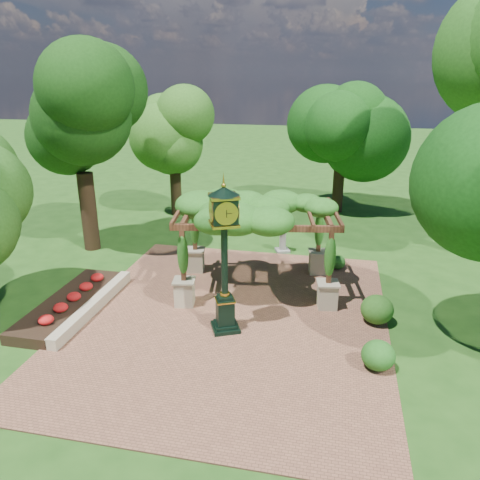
# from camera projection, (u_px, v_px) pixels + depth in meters

# --- Properties ---
(ground) EXTENTS (120.00, 120.00, 0.00)m
(ground) POSITION_uv_depth(u_px,v_px,m) (223.00, 334.00, 14.40)
(ground) COLOR #1E4714
(ground) RESTS_ON ground
(brick_plaza) EXTENTS (10.00, 12.00, 0.04)m
(brick_plaza) POSITION_uv_depth(u_px,v_px,m) (231.00, 318.00, 15.32)
(brick_plaza) COLOR brown
(brick_plaza) RESTS_ON ground
(border_wall) EXTENTS (0.35, 5.00, 0.40)m
(border_wall) POSITION_uv_depth(u_px,v_px,m) (94.00, 306.00, 15.69)
(border_wall) COLOR #C6B793
(border_wall) RESTS_ON ground
(flower_bed) EXTENTS (1.50, 5.00, 0.36)m
(flower_bed) POSITION_uv_depth(u_px,v_px,m) (70.00, 304.00, 15.87)
(flower_bed) COLOR red
(flower_bed) RESTS_ON ground
(pedestal_clock) EXTENTS (1.21, 1.21, 4.64)m
(pedestal_clock) POSITION_uv_depth(u_px,v_px,m) (224.00, 247.00, 13.67)
(pedestal_clock) COLOR black
(pedestal_clock) RESTS_ON brick_plaza
(pergola) EXTENTS (6.15, 4.42, 3.56)m
(pergola) POSITION_uv_depth(u_px,v_px,m) (257.00, 213.00, 16.47)
(pergola) COLOR #C1B58F
(pergola) RESTS_ON brick_plaza
(sundial) EXTENTS (0.76, 0.76, 1.06)m
(sundial) POSITION_uv_depth(u_px,v_px,m) (283.00, 242.00, 20.88)
(sundial) COLOR gray
(sundial) RESTS_ON ground
(shrub_front) EXTENTS (1.01, 1.01, 0.81)m
(shrub_front) POSITION_uv_depth(u_px,v_px,m) (378.00, 355.00, 12.53)
(shrub_front) COLOR #205B1A
(shrub_front) RESTS_ON brick_plaza
(shrub_mid) EXTENTS (1.15, 1.15, 0.93)m
(shrub_mid) POSITION_uv_depth(u_px,v_px,m) (377.00, 309.00, 14.83)
(shrub_mid) COLOR #265618
(shrub_mid) RESTS_ON brick_plaza
(shrub_back) EXTENTS (0.76, 0.76, 0.55)m
(shrub_back) POSITION_uv_depth(u_px,v_px,m) (338.00, 262.00, 19.00)
(shrub_back) COLOR #205619
(shrub_back) RESTS_ON brick_plaza
(tree_west_near) EXTENTS (4.00, 4.00, 9.01)m
(tree_west_near) POSITION_uv_depth(u_px,v_px,m) (77.00, 109.00, 19.33)
(tree_west_near) COLOR #332114
(tree_west_near) RESTS_ON ground
(tree_west_far) EXTENTS (3.45, 3.45, 7.02)m
(tree_west_far) POSITION_uv_depth(u_px,v_px,m) (173.00, 128.00, 24.89)
(tree_west_far) COLOR #2F2312
(tree_west_far) RESTS_ON ground
(tree_north) EXTENTS (4.39, 4.39, 6.46)m
(tree_north) POSITION_uv_depth(u_px,v_px,m) (342.00, 133.00, 25.62)
(tree_north) COLOR #2F2012
(tree_north) RESTS_ON ground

